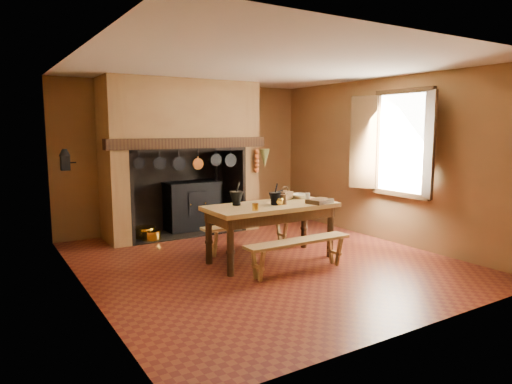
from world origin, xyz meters
TOP-DOWN VIEW (x-y plane):
  - floor at (0.00, 0.00)m, footprint 5.50×5.50m
  - ceiling at (0.00, 0.00)m, footprint 5.50×5.50m
  - back_wall at (0.00, 2.75)m, footprint 5.00×0.02m
  - wall_left at (-2.50, 0.00)m, footprint 0.02×5.50m
  - wall_right at (2.50, 0.00)m, footprint 0.02×5.50m
  - wall_front at (0.00, -2.75)m, footprint 5.00×0.02m
  - chimney_breast at (-0.30, 2.31)m, footprint 2.95×0.96m
  - iron_range at (-0.04, 2.45)m, footprint 1.12×0.55m
  - hearth_pans at (-1.05, 2.22)m, footprint 0.51×0.62m
  - hanging_pans at (-0.34, 1.81)m, footprint 1.92×0.29m
  - onion_string at (1.00, 1.79)m, footprint 0.12×0.10m
  - herb_bunch at (1.18, 1.79)m, footprint 0.20×0.20m
  - window at (2.35, -0.40)m, footprint 0.39×1.75m
  - wall_coffee_mill at (-2.42, 1.55)m, footprint 0.23×0.16m
  - work_table at (0.11, -0.04)m, footprint 1.94×0.86m
  - bench_front at (0.11, -0.71)m, footprint 1.60×0.28m
  - bench_back at (0.11, 0.60)m, footprint 1.58×0.28m
  - mortar_large at (-0.36, 0.15)m, footprint 0.20×0.20m
  - mortar_small at (0.12, -0.12)m, footprint 0.18×0.18m
  - coffee_grinder at (0.20, -0.06)m, footprint 0.19×0.15m
  - brass_mug_a at (-0.35, -0.35)m, footprint 0.11×0.11m
  - brass_mug_b at (0.40, 0.26)m, footprint 0.08×0.08m
  - mixing_bowl at (0.82, 0.20)m, footprint 0.35×0.35m
  - stoneware_crock at (0.26, -0.13)m, footprint 0.12×0.12m
  - glass_jar at (0.74, -0.09)m, footprint 0.08×0.08m
  - wicker_basket at (0.54, 0.22)m, footprint 0.27×0.23m
  - wooden_tray at (0.78, -0.33)m, footprint 0.42×0.34m
  - brass_cup at (0.18, -0.14)m, footprint 0.14×0.14m

SIDE VIEW (x-z plane):
  - floor at x=0.00m, z-range 0.00..0.00m
  - hearth_pans at x=-1.05m, z-range -0.01..0.19m
  - bench_back at x=0.11m, z-range 0.11..0.56m
  - bench_front at x=0.11m, z-range 0.11..0.56m
  - iron_range at x=-0.04m, z-range -0.32..1.28m
  - work_table at x=0.11m, z-range 0.29..1.13m
  - wooden_tray at x=0.78m, z-range 0.84..0.90m
  - mixing_bowl at x=0.82m, z-range 0.84..0.91m
  - brass_mug_b at x=0.40m, z-range 0.84..0.92m
  - brass_mug_a at x=-0.35m, z-range 0.84..0.94m
  - brass_cup at x=0.18m, z-range 0.84..0.95m
  - glass_jar at x=0.74m, z-range 0.84..0.97m
  - wicker_basket at x=0.54m, z-range 0.80..1.02m
  - stoneware_crock at x=0.26m, z-range 0.84..0.99m
  - coffee_grinder at x=0.20m, z-range 0.82..1.02m
  - mortar_small at x=0.12m, z-range 0.79..1.10m
  - mortar_large at x=-0.36m, z-range 0.78..1.13m
  - onion_string at x=1.00m, z-range 1.10..1.56m
  - hanging_pans at x=-0.34m, z-range 1.23..1.50m
  - herb_bunch at x=1.18m, z-range 1.21..1.56m
  - back_wall at x=0.00m, z-range 0.00..2.80m
  - wall_left at x=-2.50m, z-range 0.00..2.80m
  - wall_right at x=2.50m, z-range 0.00..2.80m
  - wall_front at x=0.00m, z-range 0.00..2.80m
  - wall_coffee_mill at x=-2.42m, z-range 1.36..1.67m
  - window at x=2.35m, z-range 0.82..2.58m
  - chimney_breast at x=-0.30m, z-range 0.41..3.21m
  - ceiling at x=0.00m, z-range 2.80..2.80m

